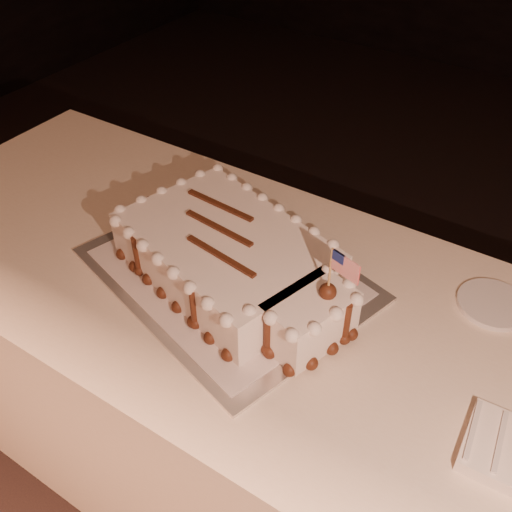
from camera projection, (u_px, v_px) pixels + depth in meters
The scene contains 6 objects.
room_shell at pixel (5, 217), 0.39m from camera, with size 6.10×8.10×2.90m.
banquet_table at pixel (316, 423), 1.44m from camera, with size 2.40×0.80×0.75m, color beige.
cake_board at pixel (227, 274), 1.31m from camera, with size 0.61×0.46×0.01m, color silver.
doily at pixel (227, 272), 1.31m from camera, with size 0.55×0.42×0.00m, color silver.
sheet_cake at pixel (235, 261), 1.25m from camera, with size 0.61×0.44×0.23m.
side_plate at pixel (493, 304), 1.23m from camera, with size 0.15×0.15×0.01m, color silver.
Camera 1 is at (0.32, -0.17, 1.64)m, focal length 40.00 mm.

